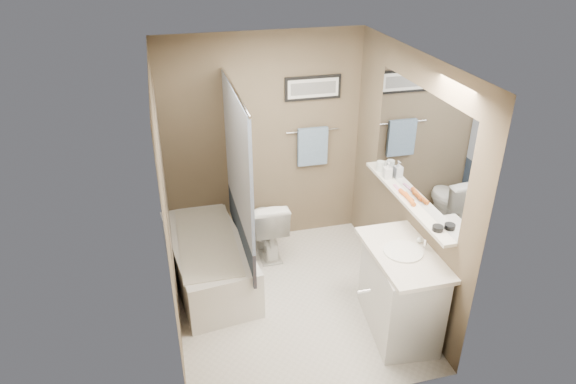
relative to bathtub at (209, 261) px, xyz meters
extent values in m
plane|color=silver|center=(0.75, -0.52, -0.25)|extent=(2.50, 2.50, 0.00)
cube|color=white|center=(0.75, -0.52, 2.13)|extent=(2.20, 2.50, 0.04)
cube|color=brown|center=(0.75, 0.71, 0.95)|extent=(2.20, 0.04, 2.40)
cube|color=brown|center=(0.75, -1.75, 0.95)|extent=(2.20, 0.04, 2.40)
cube|color=brown|center=(-0.33, -0.52, 0.95)|extent=(0.04, 2.50, 2.40)
cube|color=brown|center=(1.83, -0.52, 0.95)|extent=(0.04, 2.50, 2.40)
cube|color=tan|center=(-0.34, -0.02, 0.75)|extent=(0.02, 1.55, 2.00)
cylinder|color=silver|center=(0.35, -0.02, 1.80)|extent=(0.02, 1.55, 0.02)
cube|color=silver|center=(0.35, -0.02, 1.15)|extent=(0.03, 1.45, 1.28)
cube|color=#29384E|center=(0.35, -0.02, 0.33)|extent=(0.03, 1.45, 0.36)
cube|color=silver|center=(1.84, -0.67, 1.37)|extent=(0.02, 1.60, 1.00)
cube|color=silver|center=(1.79, -0.67, 0.85)|extent=(0.12, 1.60, 0.03)
cylinder|color=silver|center=(1.30, 0.69, 1.05)|extent=(0.60, 0.02, 0.02)
cube|color=#97BBDC|center=(1.30, 0.67, 0.87)|extent=(0.34, 0.05, 0.44)
cube|color=black|center=(1.30, 0.71, 1.53)|extent=(0.62, 0.02, 0.26)
cube|color=white|center=(1.30, 0.69, 1.53)|extent=(0.56, 0.00, 0.20)
cube|color=#595959|center=(1.30, 0.69, 1.53)|extent=(0.50, 0.00, 0.13)
cube|color=silver|center=(1.30, -1.77, 0.75)|extent=(0.80, 0.02, 2.00)
cylinder|color=silver|center=(0.97, -1.71, 0.75)|extent=(0.10, 0.02, 0.02)
cube|color=silver|center=(0.00, 0.00, 0.00)|extent=(0.89, 1.58, 0.50)
cube|color=beige|center=(0.00, 0.00, 0.25)|extent=(0.56, 1.36, 0.02)
imported|color=white|center=(0.69, 0.38, 0.10)|extent=(0.40, 0.69, 0.70)
cube|color=silver|center=(1.60, -1.12, 0.15)|extent=(0.60, 0.95, 0.80)
cube|color=silver|center=(1.59, -1.12, 0.57)|extent=(0.54, 0.96, 0.04)
cylinder|color=white|center=(1.58, -1.12, 0.60)|extent=(0.34, 0.34, 0.01)
cylinder|color=white|center=(1.78, -1.12, 0.64)|extent=(0.02, 0.02, 0.10)
sphere|color=white|center=(1.78, -1.02, 0.62)|extent=(0.05, 0.05, 0.05)
cylinder|color=black|center=(1.79, -1.26, 0.89)|extent=(0.09, 0.09, 0.04)
cylinder|color=#D15F1D|center=(1.79, -0.75, 0.89)|extent=(0.06, 0.22, 0.04)
cylinder|color=#D45B1D|center=(1.79, -0.68, 0.89)|extent=(0.06, 0.22, 0.04)
cube|color=pink|center=(1.79, -0.50, 0.87)|extent=(0.04, 0.16, 0.01)
cylinder|color=silver|center=(1.79, -0.09, 0.92)|extent=(0.08, 0.08, 0.10)
imported|color=#999999|center=(1.79, -0.26, 0.95)|extent=(0.08, 0.08, 0.17)
camera|label=1|loc=(-0.28, -4.41, 3.10)|focal=32.00mm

